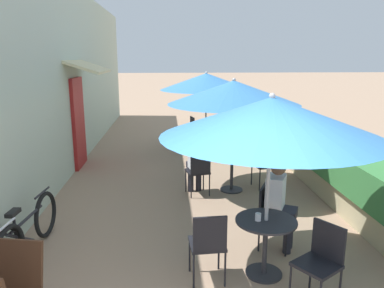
{
  "coord_description": "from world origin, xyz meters",
  "views": [
    {
      "loc": [
        -0.29,
        -2.32,
        2.57
      ],
      "look_at": [
        0.15,
        4.37,
        1.0
      ],
      "focal_mm": 35.0,
      "sensor_mm": 36.0,
      "label": 1
    }
  ],
  "objects_px": {
    "cafe_chair_near_left": "(270,212)",
    "patio_table_mid": "(232,166)",
    "cafe_chair_mid_left": "(199,169)",
    "seated_patron_mid_left": "(197,159)",
    "coffee_cup_near": "(258,217)",
    "cafe_chair_far_left": "(196,129)",
    "patio_table_far": "(206,134)",
    "cafe_chair_far_right": "(217,138)",
    "patio_table_near": "(265,237)",
    "cafe_chair_near_right": "(208,242)",
    "cafe_chair_near_back": "(321,257)",
    "patio_umbrella_mid": "(234,92)",
    "cafe_chair_mid_right": "(263,161)",
    "coffee_cup_mid": "(231,152)",
    "seated_patron_near_left": "(279,201)",
    "bicycle_second": "(28,231)",
    "patio_umbrella_far": "(206,82)",
    "patio_umbrella_near": "(271,117)"
  },
  "relations": [
    {
      "from": "patio_table_far",
      "to": "coffee_cup_near",
      "type": "bearing_deg",
      "value": -90.09
    },
    {
      "from": "cafe_chair_mid_right",
      "to": "patio_umbrella_near",
      "type": "bearing_deg",
      "value": 63.28
    },
    {
      "from": "cafe_chair_near_back",
      "to": "coffee_cup_near",
      "type": "relative_size",
      "value": 9.67
    },
    {
      "from": "patio_umbrella_mid",
      "to": "coffee_cup_mid",
      "type": "height_order",
      "value": "patio_umbrella_mid"
    },
    {
      "from": "cafe_chair_near_left",
      "to": "patio_umbrella_far",
      "type": "bearing_deg",
      "value": -150.43
    },
    {
      "from": "patio_table_far",
      "to": "cafe_chair_far_right",
      "type": "distance_m",
      "value": 0.71
    },
    {
      "from": "patio_umbrella_mid",
      "to": "coffee_cup_near",
      "type": "bearing_deg",
      "value": -93.87
    },
    {
      "from": "patio_table_near",
      "to": "cafe_chair_mid_left",
      "type": "relative_size",
      "value": 0.83
    },
    {
      "from": "patio_table_near",
      "to": "coffee_cup_near",
      "type": "xyz_separation_m",
      "value": [
        -0.1,
        -0.01,
        0.26
      ]
    },
    {
      "from": "patio_umbrella_far",
      "to": "patio_table_far",
      "type": "bearing_deg",
      "value": 0.0
    },
    {
      "from": "cafe_chair_far_left",
      "to": "bicycle_second",
      "type": "xyz_separation_m",
      "value": [
        -2.66,
        -6.08,
        -0.17
      ]
    },
    {
      "from": "coffee_cup_mid",
      "to": "bicycle_second",
      "type": "relative_size",
      "value": 0.05
    },
    {
      "from": "cafe_chair_near_back",
      "to": "coffee_cup_mid",
      "type": "distance_m",
      "value": 3.6
    },
    {
      "from": "cafe_chair_mid_left",
      "to": "coffee_cup_mid",
      "type": "distance_m",
      "value": 0.79
    },
    {
      "from": "cafe_chair_far_right",
      "to": "cafe_chair_near_right",
      "type": "bearing_deg",
      "value": 158.99
    },
    {
      "from": "seated_patron_near_left",
      "to": "coffee_cup_near",
      "type": "distance_m",
      "value": 0.77
    },
    {
      "from": "patio_table_mid",
      "to": "patio_umbrella_far",
      "type": "bearing_deg",
      "value": 93.46
    },
    {
      "from": "patio_umbrella_near",
      "to": "coffee_cup_near",
      "type": "height_order",
      "value": "patio_umbrella_near"
    },
    {
      "from": "cafe_chair_near_left",
      "to": "patio_table_mid",
      "type": "relative_size",
      "value": 1.21
    },
    {
      "from": "cafe_chair_near_right",
      "to": "cafe_chair_far_left",
      "type": "xyz_separation_m",
      "value": [
        0.38,
        6.84,
        0.0
      ]
    },
    {
      "from": "seated_patron_mid_left",
      "to": "patio_umbrella_far",
      "type": "bearing_deg",
      "value": 68.12
    },
    {
      "from": "cafe_chair_near_left",
      "to": "coffee_cup_near",
      "type": "distance_m",
      "value": 0.79
    },
    {
      "from": "cafe_chair_near_right",
      "to": "seated_patron_mid_left",
      "type": "distance_m",
      "value": 2.93
    },
    {
      "from": "cafe_chair_near_back",
      "to": "patio_table_mid",
      "type": "relative_size",
      "value": 1.21
    },
    {
      "from": "cafe_chair_mid_left",
      "to": "cafe_chair_mid_right",
      "type": "relative_size",
      "value": 1.0
    },
    {
      "from": "seated_patron_mid_left",
      "to": "cafe_chair_mid_right",
      "type": "xyz_separation_m",
      "value": [
        1.36,
        0.36,
        -0.17
      ]
    },
    {
      "from": "patio_table_mid",
      "to": "bicycle_second",
      "type": "xyz_separation_m",
      "value": [
        -3.08,
        -2.29,
        -0.14
      ]
    },
    {
      "from": "cafe_chair_mid_right",
      "to": "patio_table_mid",
      "type": "bearing_deg",
      "value": 6.23
    },
    {
      "from": "cafe_chair_near_left",
      "to": "patio_table_mid",
      "type": "distance_m",
      "value": 2.26
    },
    {
      "from": "cafe_chair_mid_left",
      "to": "seated_patron_mid_left",
      "type": "bearing_deg",
      "value": 90.0
    },
    {
      "from": "cafe_chair_near_right",
      "to": "cafe_chair_mid_left",
      "type": "bearing_deg",
      "value": 83.48
    },
    {
      "from": "patio_table_near",
      "to": "bicycle_second",
      "type": "xyz_separation_m",
      "value": [
        -2.98,
        0.63,
        -0.14
      ]
    },
    {
      "from": "cafe_chair_near_right",
      "to": "cafe_chair_near_back",
      "type": "xyz_separation_m",
      "value": [
        1.15,
        -0.41,
        0.0
      ]
    },
    {
      "from": "patio_table_near",
      "to": "coffee_cup_mid",
      "type": "xyz_separation_m",
      "value": [
        0.09,
        3.04,
        0.26
      ]
    },
    {
      "from": "patio_umbrella_mid",
      "to": "cafe_chair_far_right",
      "type": "relative_size",
      "value": 2.84
    },
    {
      "from": "seated_patron_near_left",
      "to": "cafe_chair_near_left",
      "type": "bearing_deg",
      "value": -90.0
    },
    {
      "from": "cafe_chair_near_left",
      "to": "bicycle_second",
      "type": "distance_m",
      "value": 3.22
    },
    {
      "from": "coffee_cup_near",
      "to": "cafe_chair_far_left",
      "type": "distance_m",
      "value": 6.74
    },
    {
      "from": "cafe_chair_mid_left",
      "to": "patio_table_far",
      "type": "height_order",
      "value": "cafe_chair_mid_left"
    },
    {
      "from": "seated_patron_mid_left",
      "to": "bicycle_second",
      "type": "distance_m",
      "value": 3.24
    },
    {
      "from": "cafe_chair_near_right",
      "to": "coffee_cup_mid",
      "type": "relative_size",
      "value": 9.67
    },
    {
      "from": "seated_patron_near_left",
      "to": "cafe_chair_far_left",
      "type": "bearing_deg",
      "value": -147.8
    },
    {
      "from": "cafe_chair_near_back",
      "to": "patio_umbrella_mid",
      "type": "xyz_separation_m",
      "value": [
        -0.36,
        3.46,
        1.4
      ]
    },
    {
      "from": "cafe_chair_near_back",
      "to": "patio_umbrella_far",
      "type": "distance_m",
      "value": 6.76
    },
    {
      "from": "cafe_chair_near_back",
      "to": "coffee_cup_mid",
      "type": "bearing_deg",
      "value": -28.19
    },
    {
      "from": "patio_table_mid",
      "to": "coffee_cup_near",
      "type": "bearing_deg",
      "value": -93.87
    },
    {
      "from": "patio_table_near",
      "to": "patio_umbrella_mid",
      "type": "xyz_separation_m",
      "value": [
        0.1,
        2.92,
        1.43
      ]
    },
    {
      "from": "patio_table_near",
      "to": "cafe_chair_near_right",
      "type": "xyz_separation_m",
      "value": [
        -0.69,
        -0.12,
        0.02
      ]
    },
    {
      "from": "cafe_chair_near_right",
      "to": "bicycle_second",
      "type": "relative_size",
      "value": 0.49
    },
    {
      "from": "seated_patron_mid_left",
      "to": "cafe_chair_near_right",
      "type": "bearing_deg",
      "value": -105.11
    }
  ]
}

